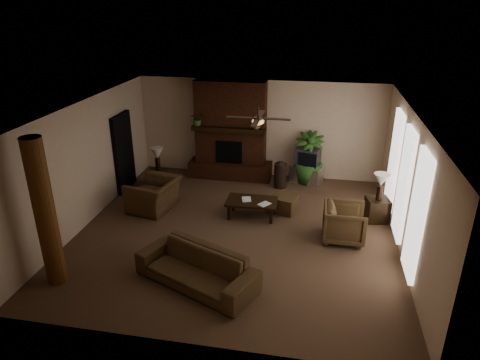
% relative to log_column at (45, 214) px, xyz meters
% --- Properties ---
extents(room_shell, '(7.00, 7.00, 7.00)m').
position_rel_log_column_xyz_m(room_shell, '(2.95, 2.40, 0.00)').
color(room_shell, brown).
rests_on(room_shell, ground).
extents(fireplace, '(2.40, 0.70, 2.80)m').
position_rel_log_column_xyz_m(fireplace, '(2.15, 5.62, -0.24)').
color(fireplace, '#4C2414').
rests_on(fireplace, ground).
extents(windows, '(0.08, 3.65, 2.35)m').
position_rel_log_column_xyz_m(windows, '(6.40, 2.60, -0.05)').
color(windows, white).
rests_on(windows, ground).
extents(log_column, '(0.36, 0.36, 2.80)m').
position_rel_log_column_xyz_m(log_column, '(0.00, 0.00, 0.00)').
color(log_column, brown).
rests_on(log_column, ground).
extents(doorway, '(0.10, 1.00, 2.10)m').
position_rel_log_column_xyz_m(doorway, '(-0.49, 4.20, -0.35)').
color(doorway, black).
rests_on(doorway, ground).
extents(ceiling_fan, '(1.35, 1.35, 0.37)m').
position_rel_log_column_xyz_m(ceiling_fan, '(3.35, 2.70, 1.13)').
color(ceiling_fan, black).
rests_on(ceiling_fan, ceiling).
extents(sofa, '(2.37, 1.55, 0.90)m').
position_rel_log_column_xyz_m(sofa, '(2.59, 0.40, -0.95)').
color(sofa, '#503A22').
rests_on(sofa, ground).
extents(armchair_left, '(0.97, 1.30, 1.03)m').
position_rel_log_column_xyz_m(armchair_left, '(0.71, 3.14, -0.88)').
color(armchair_left, '#503A22').
rests_on(armchair_left, ground).
extents(armchair_right, '(0.81, 0.87, 0.89)m').
position_rel_log_column_xyz_m(armchair_right, '(5.30, 2.48, -0.95)').
color(armchair_right, '#503A22').
rests_on(armchair_right, ground).
extents(coffee_table, '(1.20, 0.70, 0.43)m').
position_rel_log_column_xyz_m(coffee_table, '(3.16, 3.18, -1.03)').
color(coffee_table, black).
rests_on(coffee_table, ground).
extents(ottoman, '(0.75, 0.75, 0.40)m').
position_rel_log_column_xyz_m(ottoman, '(3.90, 3.64, -1.20)').
color(ottoman, '#503A22').
rests_on(ottoman, ground).
extents(tv_stand, '(0.97, 0.75, 0.50)m').
position_rel_log_column_xyz_m(tv_stand, '(4.37, 5.55, -1.15)').
color(tv_stand, silver).
rests_on(tv_stand, ground).
extents(tv, '(0.76, 0.67, 0.52)m').
position_rel_log_column_xyz_m(tv, '(4.37, 5.54, -0.64)').
color(tv, '#37373A').
rests_on(tv, tv_stand).
extents(floor_vase, '(0.34, 0.34, 0.77)m').
position_rel_log_column_xyz_m(floor_vase, '(3.66, 5.05, -0.97)').
color(floor_vase, black).
rests_on(floor_vase, ground).
extents(floor_plant, '(0.82, 1.47, 0.82)m').
position_rel_log_column_xyz_m(floor_plant, '(4.39, 5.55, -0.99)').
color(floor_plant, '#336026').
rests_on(floor_plant, ground).
extents(side_table_left, '(0.57, 0.57, 0.55)m').
position_rel_log_column_xyz_m(side_table_left, '(0.39, 4.29, -1.12)').
color(side_table_left, black).
rests_on(side_table_left, ground).
extents(lamp_left, '(0.43, 0.43, 0.65)m').
position_rel_log_column_xyz_m(lamp_left, '(0.41, 4.32, -0.40)').
color(lamp_left, black).
rests_on(lamp_left, side_table_left).
extents(side_table_right, '(0.59, 0.59, 0.55)m').
position_rel_log_column_xyz_m(side_table_right, '(6.10, 3.54, -1.12)').
color(side_table_right, black).
rests_on(side_table_right, ground).
extents(lamp_right, '(0.40, 0.40, 0.65)m').
position_rel_log_column_xyz_m(lamp_right, '(6.10, 3.51, -0.40)').
color(lamp_right, black).
rests_on(lamp_right, side_table_right).
extents(mantel_plant, '(0.43, 0.47, 0.33)m').
position_rel_log_column_xyz_m(mantel_plant, '(1.27, 5.37, 0.32)').
color(mantel_plant, '#336026').
rests_on(mantel_plant, fireplace).
extents(mantel_vase, '(0.27, 0.28, 0.22)m').
position_rel_log_column_xyz_m(mantel_vase, '(2.94, 5.33, 0.27)').
color(mantel_vase, brown).
rests_on(mantel_vase, fireplace).
extents(book_a, '(0.22, 0.08, 0.29)m').
position_rel_log_column_xyz_m(book_a, '(2.93, 3.15, -0.83)').
color(book_a, '#999999').
rests_on(book_a, coffee_table).
extents(book_b, '(0.18, 0.15, 0.29)m').
position_rel_log_column_xyz_m(book_b, '(3.40, 3.07, -0.82)').
color(book_b, '#999999').
rests_on(book_b, coffee_table).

